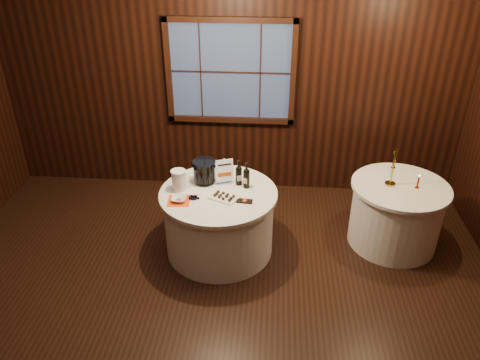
# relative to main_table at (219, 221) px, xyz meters

# --- Properties ---
(ground) EXTENTS (6.00, 6.00, 0.00)m
(ground) POSITION_rel_main_table_xyz_m (0.00, -1.00, -0.39)
(ground) COLOR black
(ground) RESTS_ON ground
(back_wall) EXTENTS (6.00, 0.10, 3.00)m
(back_wall) POSITION_rel_main_table_xyz_m (0.00, 1.48, 1.16)
(back_wall) COLOR black
(back_wall) RESTS_ON ground
(main_table) EXTENTS (1.28, 1.28, 0.77)m
(main_table) POSITION_rel_main_table_xyz_m (0.00, 0.00, 0.00)
(main_table) COLOR white
(main_table) RESTS_ON ground
(side_table) EXTENTS (1.08, 1.08, 0.77)m
(side_table) POSITION_rel_main_table_xyz_m (2.00, 0.30, 0.00)
(side_table) COLOR white
(side_table) RESTS_ON ground
(sign_stand) EXTENTS (0.18, 0.14, 0.31)m
(sign_stand) POSITION_rel_main_table_xyz_m (0.05, 0.19, 0.49)
(sign_stand) COLOR #AFAFB6
(sign_stand) RESTS_ON main_table
(port_bottle_left) EXTENTS (0.07, 0.08, 0.30)m
(port_bottle_left) POSITION_rel_main_table_xyz_m (0.21, 0.18, 0.51)
(port_bottle_left) COLOR black
(port_bottle_left) RESTS_ON main_table
(port_bottle_right) EXTENTS (0.07, 0.08, 0.30)m
(port_bottle_right) POSITION_rel_main_table_xyz_m (0.29, 0.13, 0.51)
(port_bottle_right) COLOR black
(port_bottle_right) RESTS_ON main_table
(ice_bucket) EXTENTS (0.26, 0.26, 0.26)m
(ice_bucket) POSITION_rel_main_table_xyz_m (-0.17, 0.20, 0.52)
(ice_bucket) COLOR black
(ice_bucket) RESTS_ON main_table
(chocolate_plate) EXTENTS (0.35, 0.30, 0.04)m
(chocolate_plate) POSITION_rel_main_table_xyz_m (0.07, -0.12, 0.40)
(chocolate_plate) COLOR white
(chocolate_plate) RESTS_ON main_table
(chocolate_box) EXTENTS (0.17, 0.10, 0.01)m
(chocolate_box) POSITION_rel_main_table_xyz_m (0.30, -0.17, 0.39)
(chocolate_box) COLOR black
(chocolate_box) RESTS_ON main_table
(grape_bunch) EXTENTS (0.18, 0.07, 0.04)m
(grape_bunch) POSITION_rel_main_table_xyz_m (-0.24, -0.16, 0.40)
(grape_bunch) COLOR black
(grape_bunch) RESTS_ON main_table
(glass_pitcher) EXTENTS (0.21, 0.16, 0.23)m
(glass_pitcher) POSITION_rel_main_table_xyz_m (-0.43, 0.02, 0.50)
(glass_pitcher) COLOR white
(glass_pitcher) RESTS_ON main_table
(orange_napkin) EXTENTS (0.25, 0.25, 0.00)m
(orange_napkin) POSITION_rel_main_table_xyz_m (-0.39, -0.21, 0.38)
(orange_napkin) COLOR #F24A14
(orange_napkin) RESTS_ON main_table
(cracker_bowl) EXTENTS (0.16, 0.16, 0.04)m
(cracker_bowl) POSITION_rel_main_table_xyz_m (-0.39, -0.21, 0.41)
(cracker_bowl) COLOR white
(cracker_bowl) RESTS_ON orange_napkin
(brass_candlestick) EXTENTS (0.12, 0.12, 0.42)m
(brass_candlestick) POSITION_rel_main_table_xyz_m (1.88, 0.31, 0.53)
(brass_candlestick) COLOR gold
(brass_candlestick) RESTS_ON side_table
(red_candle) EXTENTS (0.05, 0.05, 0.17)m
(red_candle) POSITION_rel_main_table_xyz_m (2.16, 0.25, 0.45)
(red_candle) COLOR gold
(red_candle) RESTS_ON side_table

